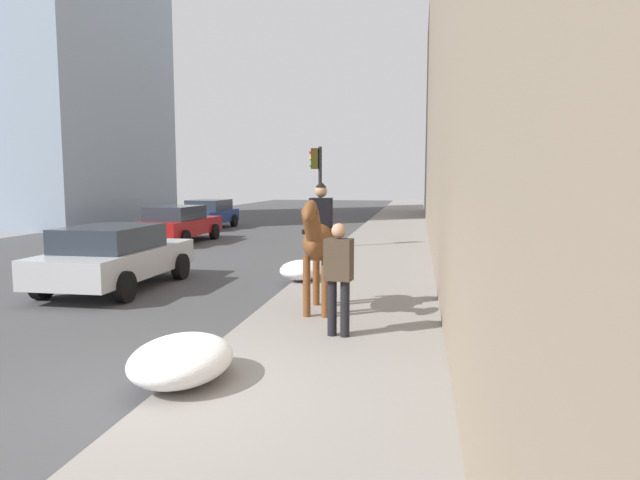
% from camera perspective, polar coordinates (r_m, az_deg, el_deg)
% --- Properties ---
extents(sidewalk_slab, '(120.00, 3.24, 0.12)m').
position_cam_1_polar(sidewalk_slab, '(6.24, -2.10, -16.45)').
color(sidewalk_slab, gray).
rests_on(sidewalk_slab, ground).
extents(mounted_horse_near, '(2.15, 0.60, 2.31)m').
position_cam_1_polar(mounted_horse_near, '(9.80, -0.03, 0.01)').
color(mounted_horse_near, brown).
rests_on(mounted_horse_near, sidewalk_slab).
extents(pedestrian_greeting, '(0.31, 0.43, 1.70)m').
position_cam_1_polar(pedestrian_greeting, '(8.32, 1.91, -3.25)').
color(pedestrian_greeting, black).
rests_on(pedestrian_greeting, sidewalk_slab).
extents(car_near_lane, '(4.10, 2.18, 1.44)m').
position_cam_1_polar(car_near_lane, '(28.64, -11.33, 2.68)').
color(car_near_lane, navy).
rests_on(car_near_lane, ground).
extents(car_mid_lane, '(4.33, 2.07, 1.44)m').
position_cam_1_polar(car_mid_lane, '(13.35, -20.14, -1.53)').
color(car_mid_lane, '#B7BABF').
rests_on(car_mid_lane, ground).
extents(car_far_lane, '(4.60, 2.08, 1.44)m').
position_cam_1_polar(car_far_lane, '(22.42, -14.27, 1.64)').
color(car_far_lane, maroon).
rests_on(car_far_lane, ground).
extents(traffic_light_near_curb, '(0.20, 0.44, 3.56)m').
position_cam_1_polar(traffic_light_near_curb, '(19.18, -0.26, 6.02)').
color(traffic_light_near_curb, black).
rests_on(traffic_light_near_curb, ground).
extents(snow_pile_near, '(1.49, 1.15, 0.52)m').
position_cam_1_polar(snow_pile_near, '(6.84, -13.93, -11.73)').
color(snow_pile_near, white).
rests_on(snow_pile_near, sidewalk_slab).
extents(snow_pile_far, '(1.30, 1.00, 0.45)m').
position_cam_1_polar(snow_pile_far, '(13.14, -1.90, -3.07)').
color(snow_pile_far, white).
rests_on(snow_pile_far, sidewalk_slab).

